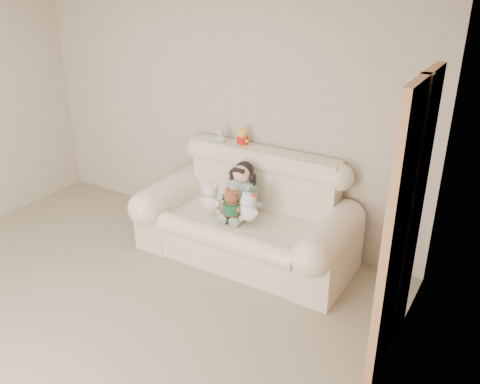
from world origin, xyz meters
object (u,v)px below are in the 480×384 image
(sofa, at_px, (245,211))
(white_cat, at_px, (249,204))
(seated_child, at_px, (242,189))
(cream_teddy, at_px, (211,194))
(brown_teddy, at_px, (232,200))

(sofa, relative_size, white_cat, 6.15)
(sofa, relative_size, seated_child, 3.80)
(seated_child, bearing_deg, cream_teddy, -122.94)
(sofa, distance_m, white_cat, 0.23)
(seated_child, distance_m, cream_teddy, 0.31)
(brown_teddy, relative_size, white_cat, 1.00)
(seated_child, height_order, brown_teddy, seated_child)
(sofa, bearing_deg, seated_child, 135.96)
(cream_teddy, bearing_deg, brown_teddy, -21.00)
(sofa, relative_size, cream_teddy, 5.92)
(seated_child, relative_size, brown_teddy, 1.62)
(sofa, xyz_separation_m, white_cat, (0.11, -0.13, 0.16))
(white_cat, relative_size, cream_teddy, 0.96)
(seated_child, distance_m, brown_teddy, 0.23)
(sofa, bearing_deg, white_cat, -49.36)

